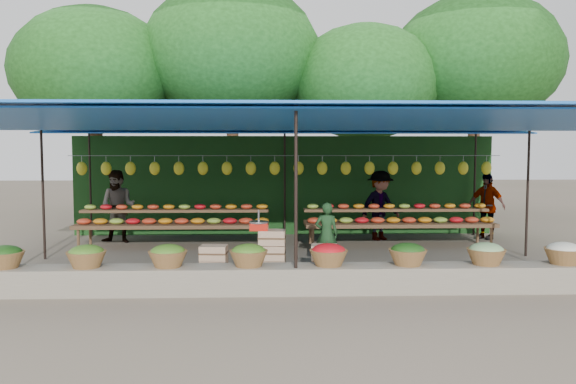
{
  "coord_description": "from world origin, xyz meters",
  "views": [
    {
      "loc": [
        -0.39,
        -11.05,
        2.12
      ],
      "look_at": [
        -0.01,
        0.2,
        1.3
      ],
      "focal_mm": 35.0,
      "sensor_mm": 36.0,
      "label": 1
    }
  ],
  "objects": [
    {
      "name": "ground",
      "position": [
        0.0,
        0.0,
        0.0
      ],
      "size": [
        60.0,
        60.0,
        0.0
      ],
      "primitive_type": "plane",
      "color": "#615947",
      "rests_on": "ground"
    },
    {
      "name": "stone_curb",
      "position": [
        0.0,
        -2.75,
        0.2
      ],
      "size": [
        10.6,
        0.55,
        0.4
      ],
      "primitive_type": "cube",
      "color": "slate",
      "rests_on": "ground"
    },
    {
      "name": "stall_canopy",
      "position": [
        0.0,
        0.07,
        2.68
      ],
      "size": [
        10.8,
        6.6,
        2.82
      ],
      "color": "black",
      "rests_on": "ground"
    },
    {
      "name": "produce_baskets",
      "position": [
        -0.1,
        -2.75,
        0.56
      ],
      "size": [
        8.98,
        0.58,
        0.34
      ],
      "color": "brown",
      "rests_on": "stone_curb"
    },
    {
      "name": "netting_backdrop",
      "position": [
        0.0,
        3.15,
        1.25
      ],
      "size": [
        10.6,
        0.06,
        2.5
      ],
      "primitive_type": "cube",
      "color": "#1E4719",
      "rests_on": "ground"
    },
    {
      "name": "tree_row",
      "position": [
        0.5,
        6.09,
        4.7
      ],
      "size": [
        16.51,
        5.5,
        7.12
      ],
      "color": "#321F12",
      "rests_on": "ground"
    },
    {
      "name": "fruit_table_left",
      "position": [
        -2.49,
        1.35,
        0.61
      ],
      "size": [
        4.21,
        0.95,
        0.93
      ],
      "color": "#4B361E",
      "rests_on": "ground"
    },
    {
      "name": "fruit_table_right",
      "position": [
        2.51,
        1.35,
        0.61
      ],
      "size": [
        4.21,
        0.95,
        0.93
      ],
      "color": "#4B361E",
      "rests_on": "ground"
    },
    {
      "name": "crate_counter",
      "position": [
        -0.37,
        -1.52,
        0.31
      ],
      "size": [
        2.38,
        0.38,
        0.77
      ],
      "color": "tan",
      "rests_on": "ground"
    },
    {
      "name": "weighing_scale",
      "position": [
        -0.57,
        -1.52,
        0.85
      ],
      "size": [
        0.33,
        0.33,
        0.35
      ],
      "color": "red",
      "rests_on": "crate_counter"
    },
    {
      "name": "vendor_seated",
      "position": [
        0.67,
        -0.78,
        0.59
      ],
      "size": [
        0.45,
        0.32,
        1.17
      ],
      "primitive_type": "imported",
      "rotation": [
        0.0,
        0.0,
        3.04
      ],
      "color": "#1C3D1D",
      "rests_on": "ground"
    },
    {
      "name": "customer_left",
      "position": [
        -3.88,
        1.98,
        0.84
      ],
      "size": [
        0.9,
        0.75,
        1.68
      ],
      "primitive_type": "imported",
      "rotation": [
        0.0,
        0.0,
        -0.14
      ],
      "color": "slate",
      "rests_on": "ground"
    },
    {
      "name": "customer_mid",
      "position": [
        2.25,
        2.15,
        0.83
      ],
      "size": [
        1.23,
        1.02,
        1.66
      ],
      "primitive_type": "imported",
      "rotation": [
        0.0,
        0.0,
        0.46
      ],
      "color": "slate",
      "rests_on": "ground"
    },
    {
      "name": "customer_right",
      "position": [
        4.86,
        2.25,
        0.8
      ],
      "size": [
        0.9,
        0.96,
        1.59
      ],
      "primitive_type": "imported",
      "rotation": [
        0.0,
        0.0,
        -0.86
      ],
      "color": "slate",
      "rests_on": "ground"
    }
  ]
}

